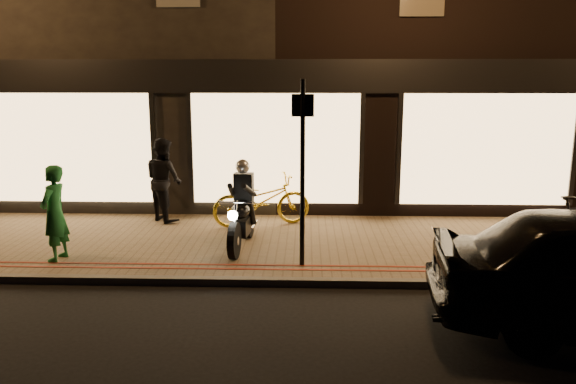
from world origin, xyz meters
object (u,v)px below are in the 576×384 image
(motorcycle, at_px, (242,214))
(person_green, at_px, (54,213))
(sign_post, at_px, (302,164))
(bicycle_gold, at_px, (262,200))

(motorcycle, distance_m, person_green, 3.15)
(sign_post, height_order, bicycle_gold, sign_post)
(person_green, bearing_deg, sign_post, 95.61)
(sign_post, bearing_deg, person_green, 178.19)
(sign_post, distance_m, person_green, 4.21)
(bicycle_gold, xyz_separation_m, person_green, (-3.27, -2.32, 0.28))
(sign_post, relative_size, person_green, 1.86)
(motorcycle, bearing_deg, sign_post, -36.59)
(person_green, bearing_deg, motorcycle, 112.82)
(bicycle_gold, bearing_deg, person_green, 108.40)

